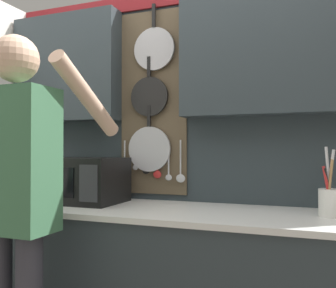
# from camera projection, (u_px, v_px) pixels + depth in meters

# --- Properties ---
(back_wall_unit) EXTENTS (3.05, 0.20, 2.31)m
(back_wall_unit) POSITION_uv_depth(u_px,v_px,m) (183.00, 117.00, 2.36)
(back_wall_unit) COLOR #2D383D
(back_wall_unit) RESTS_ON ground_plane
(microwave) EXTENTS (0.53, 0.38, 0.28)m
(microwave) POSITION_uv_depth(u_px,v_px,m) (80.00, 180.00, 2.34)
(microwave) COLOR black
(microwave) RESTS_ON base_cabinet_counter
(utensil_crock) EXTENTS (0.11, 0.11, 0.34)m
(utensil_crock) POSITION_uv_depth(u_px,v_px,m) (330.00, 200.00, 1.82)
(utensil_crock) COLOR white
(utensil_crock) RESTS_ON base_cabinet_counter
(person) EXTENTS (0.54, 0.64, 1.80)m
(person) POSITION_uv_depth(u_px,v_px,m) (16.00, 189.00, 1.74)
(person) COLOR #383842
(person) RESTS_ON ground_plane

